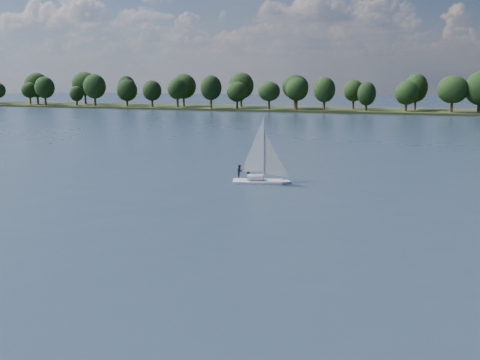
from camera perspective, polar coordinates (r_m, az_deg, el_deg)
name	(u,v)px	position (r m, az deg, el deg)	size (l,w,h in m)	color
ground	(304,140)	(109.21, 6.81, 4.25)	(700.00, 700.00, 0.00)	#233342
far_shore	(370,111)	(219.40, 13.67, 7.16)	(660.00, 40.00, 1.50)	black
sailboat	(258,164)	(62.40, 1.96, 1.73)	(6.45, 3.42, 8.18)	silver
treeline	(357,90)	(216.09, 12.34, 9.32)	(561.95, 73.85, 17.96)	black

